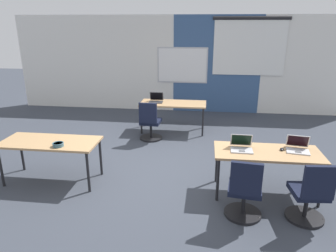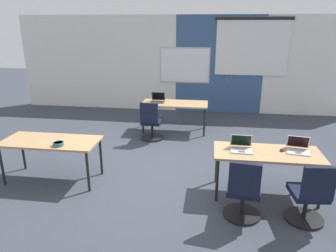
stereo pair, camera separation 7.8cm
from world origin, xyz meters
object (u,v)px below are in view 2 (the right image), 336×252
at_px(snack_bowl, 58,144).
at_px(chair_far_left, 151,124).
at_px(laptop_near_right_end, 298,148).
at_px(mouse_near_right_end, 282,150).
at_px(chair_near_right_inner, 243,194).
at_px(desk_near_left, 51,144).
at_px(desk_near_right, 267,156).
at_px(laptop_near_right_inner, 241,147).
at_px(desk_far_center, 175,105).
at_px(laptop_far_left, 158,100).
at_px(chair_near_right_end, 309,198).

bearing_deg(snack_bowl, chair_far_left, 65.56).
bearing_deg(laptop_near_right_end, mouse_near_right_end, -166.33).
bearing_deg(snack_bowl, chair_near_right_inner, -9.99).
xyz_separation_m(desk_near_left, chair_near_right_inner, (3.10, -0.71, -0.28)).
distance_m(desk_near_left, desk_near_right, 3.50).
xyz_separation_m(desk_near_right, mouse_near_right_end, (0.22, 0.07, 0.08)).
bearing_deg(laptop_near_right_end, laptop_near_right_inner, -166.27).
xyz_separation_m(desk_near_left, laptop_near_right_inner, (3.11, 0.02, 0.11)).
height_order(chair_near_right_inner, chair_far_left, same).
xyz_separation_m(laptop_near_right_end, chair_near_right_inner, (-0.86, -0.80, -0.39)).
height_order(desk_near_left, desk_far_center, same).
bearing_deg(desk_far_center, desk_near_right, -57.99).
bearing_deg(laptop_near_right_inner, laptop_far_left, 123.32).
distance_m(laptop_near_right_end, mouse_near_right_end, 0.24).
bearing_deg(chair_near_right_inner, laptop_far_left, -56.28).
distance_m(desk_near_left, laptop_near_right_end, 3.96).
xyz_separation_m(desk_near_right, chair_near_right_end, (0.46, -0.69, -0.28)).
distance_m(laptop_far_left, snack_bowl, 3.23).
xyz_separation_m(desk_near_left, laptop_far_left, (1.32, 2.84, 0.11)).
xyz_separation_m(mouse_near_right_end, snack_bowl, (-3.48, -0.27, 0.02)).
relative_size(laptop_near_right_inner, chair_far_left, 0.36).
xyz_separation_m(desk_near_left, laptop_near_right_end, (3.96, 0.09, 0.11)).
distance_m(chair_near_right_end, snack_bowl, 3.76).
bearing_deg(desk_near_left, chair_near_right_end, -9.85).
height_order(desk_far_center, laptop_near_right_end, laptop_near_right_end).
relative_size(laptop_near_right_end, chair_near_right_inner, 0.41).
relative_size(laptop_near_right_inner, laptop_far_left, 0.99).
height_order(chair_near_right_end, laptop_far_left, laptop_far_left).
bearing_deg(desk_near_left, mouse_near_right_end, 1.09).
height_order(laptop_near_right_end, chair_far_left, laptop_near_right_end).
xyz_separation_m(laptop_near_right_end, laptop_far_left, (-2.63, 2.75, 0.00)).
bearing_deg(laptop_near_right_end, desk_near_left, -169.32).
height_order(desk_near_right, laptop_near_right_inner, laptop_near_right_inner).
bearing_deg(laptop_far_left, chair_far_left, -93.48).
height_order(laptop_far_left, chair_far_left, laptop_far_left).
xyz_separation_m(desk_far_center, chair_near_right_inner, (1.35, -3.51, -0.28)).
distance_m(chair_near_right_inner, snack_bowl, 2.93).
bearing_deg(laptop_near_right_end, chair_near_right_end, -80.50).
relative_size(chair_near_right_end, laptop_near_right_inner, 2.75).
relative_size(chair_near_right_inner, laptop_far_left, 2.73).
xyz_separation_m(chair_near_right_end, laptop_far_left, (-2.64, 3.53, 0.39)).
height_order(laptop_near_right_inner, laptop_far_left, laptop_far_left).
relative_size(mouse_near_right_end, chair_near_right_end, 0.12).
bearing_deg(laptop_far_left, desk_near_left, -116.37).
relative_size(laptop_near_right_end, snack_bowl, 2.13).
xyz_separation_m(desk_far_center, chair_far_left, (-0.45, -0.69, -0.28)).
bearing_deg(desk_near_right, snack_bowl, -176.41).
xyz_separation_m(mouse_near_right_end, chair_near_right_inner, (-0.62, -0.78, -0.36)).
bearing_deg(chair_near_right_end, chair_near_right_inner, -4.14).
bearing_deg(desk_near_right, laptop_near_right_end, 10.92).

